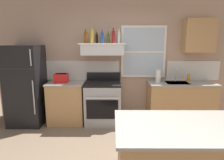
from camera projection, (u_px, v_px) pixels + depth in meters
back_wall at (116, 60)px, 4.38m from camera, size 5.40×0.11×2.70m
refrigerator at (26, 85)px, 4.11m from camera, size 0.70×0.72×1.70m
counter_left_of_stove at (67, 102)px, 4.24m from camera, size 0.79×0.63×0.91m
toaster at (61, 78)px, 4.13m from camera, size 0.30×0.20×0.19m
stove_range at (103, 102)px, 4.20m from camera, size 0.76×0.69×1.09m
range_hood_shelf at (103, 49)px, 4.07m from camera, size 0.96×0.52×0.24m
bottle_amber_wine at (86, 37)px, 4.01m from camera, size 0.07×0.07×0.29m
bottle_champagne_gold_foil at (92, 36)px, 4.02m from camera, size 0.08×0.08×0.33m
bottle_balsamic_dark at (97, 38)px, 4.06m from camera, size 0.06×0.06×0.23m
bottle_blue_liqueur at (102, 38)px, 3.99m from camera, size 0.07×0.07×0.27m
bottle_olive_oil_square at (108, 38)px, 4.08m from camera, size 0.06×0.06×0.24m
bottle_red_label_wine at (113, 37)px, 3.97m from camera, size 0.07×0.07×0.31m
bottle_clear_tall at (119, 37)px, 4.07m from camera, size 0.06×0.06×0.30m
counter_right_with_sink at (180, 102)px, 4.23m from camera, size 1.43×0.63×0.91m
sink_faucet at (176, 74)px, 4.20m from camera, size 0.03×0.17×0.28m
paper_towel_roll at (158, 76)px, 4.12m from camera, size 0.11×0.11×0.27m
dish_soap_bottle at (188, 77)px, 4.22m from camera, size 0.06×0.06×0.18m
upper_cabinet_right at (199, 36)px, 4.09m from camera, size 0.64×0.32×0.70m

